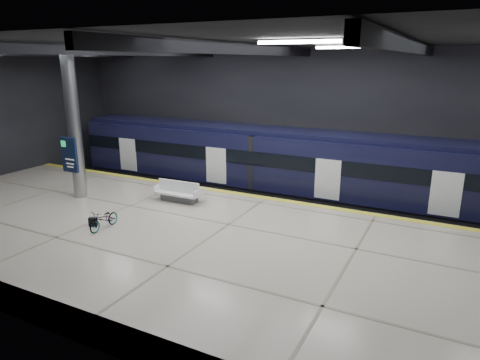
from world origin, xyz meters
The scene contains 10 objects.
ground centered at (0.00, 0.00, 0.00)m, with size 30.00×30.00×0.00m, color black.
room_shell centered at (0.00, 0.00, 5.72)m, with size 30.10×16.10×8.05m.
platform centered at (0.00, -2.50, 0.55)m, with size 30.00×11.00×1.10m, color beige.
safety_strip centered at (0.00, 2.75, 1.11)m, with size 30.00×0.40×0.01m, color yellow.
rails centered at (0.00, 5.50, 0.08)m, with size 30.00×1.52×0.16m.
train centered at (1.29, 5.50, 2.06)m, with size 29.40×2.84×3.79m.
bench centered at (-3.39, 0.50, 1.44)m, with size 2.23×0.96×0.97m.
bicycle centered at (-4.03, -3.56, 1.49)m, with size 0.52×1.48×0.78m, color #99999E.
pannier_bag centered at (-4.63, -3.56, 1.28)m, with size 0.30×0.18×0.35m, color black.
info_column centered at (-8.00, -1.03, 4.46)m, with size 0.90×0.78×6.90m.
Camera 1 is at (7.59, -14.83, 7.34)m, focal length 32.00 mm.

